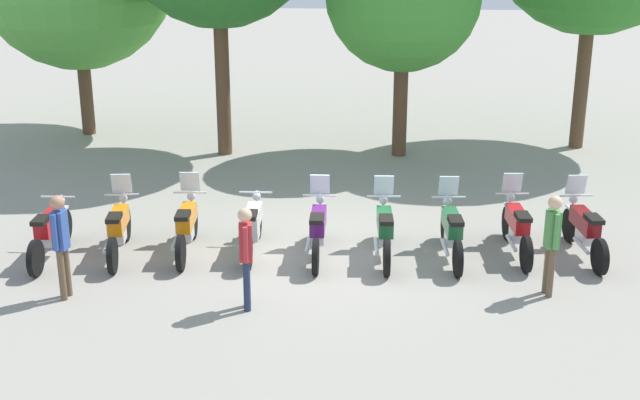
{
  "coord_description": "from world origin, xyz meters",
  "views": [
    {
      "loc": [
        0.99,
        -14.41,
        6.02
      ],
      "look_at": [
        0.0,
        0.5,
        0.9
      ],
      "focal_mm": 48.15,
      "sensor_mm": 36.0,
      "label": 1
    }
  ],
  "objects_px": {
    "person_1": "(61,238)",
    "person_2": "(552,238)",
    "motorcycle_2": "(187,226)",
    "motorcycle_0": "(50,232)",
    "motorcycle_1": "(119,228)",
    "motorcycle_7": "(517,227)",
    "person_0": "(246,251)",
    "motorcycle_6": "(451,231)",
    "motorcycle_8": "(584,229)",
    "motorcycle_4": "(318,229)",
    "motorcycle_5": "(385,230)",
    "motorcycle_3": "(253,226)"
  },
  "relations": [
    {
      "from": "motorcycle_2",
      "to": "motorcycle_0",
      "type": "bearing_deg",
      "value": 95.9
    },
    {
      "from": "person_0",
      "to": "person_1",
      "type": "relative_size",
      "value": 0.96
    },
    {
      "from": "motorcycle_8",
      "to": "person_2",
      "type": "height_order",
      "value": "person_2"
    },
    {
      "from": "motorcycle_0",
      "to": "motorcycle_5",
      "type": "xyz_separation_m",
      "value": [
        5.99,
        0.43,
        0.01
      ]
    },
    {
      "from": "motorcycle_6",
      "to": "motorcycle_0",
      "type": "bearing_deg",
      "value": 90.11
    },
    {
      "from": "motorcycle_1",
      "to": "motorcycle_4",
      "type": "bearing_deg",
      "value": -94.52
    },
    {
      "from": "motorcycle_7",
      "to": "person_1",
      "type": "distance_m",
      "value": 7.93
    },
    {
      "from": "motorcycle_4",
      "to": "person_2",
      "type": "height_order",
      "value": "person_2"
    },
    {
      "from": "motorcycle_4",
      "to": "person_0",
      "type": "bearing_deg",
      "value": 155.9
    },
    {
      "from": "motorcycle_0",
      "to": "motorcycle_4",
      "type": "relative_size",
      "value": 1.0
    },
    {
      "from": "motorcycle_8",
      "to": "motorcycle_6",
      "type": "bearing_deg",
      "value": 88.66
    },
    {
      "from": "motorcycle_2",
      "to": "motorcycle_3",
      "type": "distance_m",
      "value": 1.2
    },
    {
      "from": "motorcycle_0",
      "to": "person_0",
      "type": "bearing_deg",
      "value": -117.3
    },
    {
      "from": "motorcycle_5",
      "to": "motorcycle_0",
      "type": "bearing_deg",
      "value": 91.53
    },
    {
      "from": "motorcycle_3",
      "to": "motorcycle_8",
      "type": "relative_size",
      "value": 1.0
    },
    {
      "from": "motorcycle_8",
      "to": "person_2",
      "type": "xyz_separation_m",
      "value": [
        -0.94,
        -1.71,
        0.48
      ]
    },
    {
      "from": "motorcycle_4",
      "to": "motorcycle_7",
      "type": "relative_size",
      "value": 1.0
    },
    {
      "from": "motorcycle_5",
      "to": "motorcycle_8",
      "type": "relative_size",
      "value": 1.0
    },
    {
      "from": "person_2",
      "to": "motorcycle_5",
      "type": "bearing_deg",
      "value": -37.68
    },
    {
      "from": "person_1",
      "to": "motorcycle_0",
      "type": "bearing_deg",
      "value": -54.34
    },
    {
      "from": "motorcycle_0",
      "to": "motorcycle_5",
      "type": "height_order",
      "value": "motorcycle_5"
    },
    {
      "from": "motorcycle_3",
      "to": "motorcycle_4",
      "type": "relative_size",
      "value": 1.0
    },
    {
      "from": "motorcycle_0",
      "to": "motorcycle_8",
      "type": "relative_size",
      "value": 1.0
    },
    {
      "from": "motorcycle_8",
      "to": "person_1",
      "type": "bearing_deg",
      "value": 97.88
    },
    {
      "from": "motorcycle_3",
      "to": "motorcycle_7",
      "type": "bearing_deg",
      "value": -88.54
    },
    {
      "from": "motorcycle_6",
      "to": "motorcycle_8",
      "type": "distance_m",
      "value": 2.41
    },
    {
      "from": "person_0",
      "to": "person_1",
      "type": "height_order",
      "value": "person_1"
    },
    {
      "from": "motorcycle_2",
      "to": "person_1",
      "type": "distance_m",
      "value": 2.62
    },
    {
      "from": "person_0",
      "to": "person_1",
      "type": "bearing_deg",
      "value": -11.72
    },
    {
      "from": "motorcycle_2",
      "to": "person_0",
      "type": "bearing_deg",
      "value": -151.39
    },
    {
      "from": "motorcycle_1",
      "to": "motorcycle_7",
      "type": "xyz_separation_m",
      "value": [
        7.19,
        0.53,
        0.0
      ]
    },
    {
      "from": "person_1",
      "to": "person_2",
      "type": "xyz_separation_m",
      "value": [
        7.81,
        0.62,
        -0.03
      ]
    },
    {
      "from": "motorcycle_1",
      "to": "person_0",
      "type": "height_order",
      "value": "person_0"
    },
    {
      "from": "motorcycle_3",
      "to": "motorcycle_6",
      "type": "relative_size",
      "value": 1.0
    },
    {
      "from": "person_1",
      "to": "motorcycle_6",
      "type": "bearing_deg",
      "value": -153.31
    },
    {
      "from": "person_0",
      "to": "motorcycle_7",
      "type": "bearing_deg",
      "value": -158.36
    },
    {
      "from": "motorcycle_4",
      "to": "motorcycle_8",
      "type": "distance_m",
      "value": 4.8
    },
    {
      "from": "person_0",
      "to": "person_2",
      "type": "xyz_separation_m",
      "value": [
        4.82,
        0.83,
        0.02
      ]
    },
    {
      "from": "motorcycle_7",
      "to": "person_0",
      "type": "height_order",
      "value": "person_0"
    },
    {
      "from": "person_1",
      "to": "motorcycle_7",
      "type": "bearing_deg",
      "value": -154.13
    },
    {
      "from": "motorcycle_1",
      "to": "motorcycle_2",
      "type": "xyz_separation_m",
      "value": [
        1.2,
        0.2,
        0.0
      ]
    },
    {
      "from": "motorcycle_1",
      "to": "motorcycle_5",
      "type": "distance_m",
      "value": 4.8
    },
    {
      "from": "motorcycle_1",
      "to": "motorcycle_0",
      "type": "bearing_deg",
      "value": 92.72
    },
    {
      "from": "motorcycle_0",
      "to": "motorcycle_8",
      "type": "distance_m",
      "value": 9.61
    },
    {
      "from": "motorcycle_8",
      "to": "motorcycle_3",
      "type": "bearing_deg",
      "value": 84.97
    },
    {
      "from": "motorcycle_4",
      "to": "motorcycle_2",
      "type": "bearing_deg",
      "value": 89.03
    },
    {
      "from": "motorcycle_1",
      "to": "motorcycle_7",
      "type": "distance_m",
      "value": 7.21
    },
    {
      "from": "person_2",
      "to": "motorcycle_2",
      "type": "bearing_deg",
      "value": -22.14
    },
    {
      "from": "motorcycle_2",
      "to": "motorcycle_8",
      "type": "xyz_separation_m",
      "value": [
        7.19,
        0.3,
        0.0
      ]
    },
    {
      "from": "motorcycle_4",
      "to": "motorcycle_5",
      "type": "height_order",
      "value": "same"
    }
  ]
}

